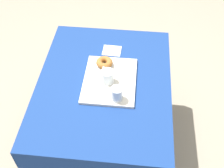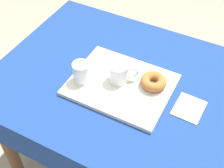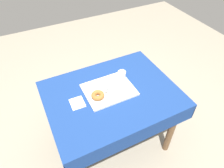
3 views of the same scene
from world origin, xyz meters
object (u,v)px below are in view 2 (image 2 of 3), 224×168
(serving_tray, at_px, (121,85))
(tea_mug_left, at_px, (119,73))
(dining_table, at_px, (122,98))
(sugar_donut_left, at_px, (153,81))
(water_glass_near, at_px, (81,73))
(donut_plate_left, at_px, (153,85))
(paper_napkin, at_px, (189,108))

(serving_tray, relative_size, tea_mug_left, 3.58)
(dining_table, height_order, sugar_donut_left, sugar_donut_left)
(water_glass_near, bearing_deg, donut_plate_left, 21.12)
(paper_napkin, bearing_deg, water_glass_near, -170.44)
(serving_tray, bearing_deg, tea_mug_left, 139.24)
(tea_mug_left, bearing_deg, sugar_donut_left, 14.27)
(tea_mug_left, bearing_deg, paper_napkin, 0.61)
(dining_table, relative_size, tea_mug_left, 9.58)
(serving_tray, height_order, paper_napkin, serving_tray)
(water_glass_near, relative_size, donut_plate_left, 0.79)
(water_glass_near, bearing_deg, paper_napkin, 9.56)
(serving_tray, xyz_separation_m, sugar_donut_left, (0.13, 0.05, 0.04))
(donut_plate_left, bearing_deg, tea_mug_left, -165.73)
(paper_napkin, bearing_deg, tea_mug_left, -179.39)
(tea_mug_left, relative_size, water_glass_near, 1.29)
(paper_napkin, bearing_deg, donut_plate_left, 169.20)
(sugar_donut_left, bearing_deg, water_glass_near, -158.88)
(water_glass_near, height_order, sugar_donut_left, water_glass_near)
(serving_tray, relative_size, sugar_donut_left, 3.83)
(tea_mug_left, xyz_separation_m, sugar_donut_left, (0.14, 0.04, -0.01))
(dining_table, height_order, tea_mug_left, tea_mug_left)
(dining_table, relative_size, donut_plate_left, 9.73)
(sugar_donut_left, bearing_deg, tea_mug_left, -165.73)
(dining_table, bearing_deg, sugar_donut_left, 5.34)
(tea_mug_left, relative_size, donut_plate_left, 1.01)
(dining_table, distance_m, paper_napkin, 0.33)
(donut_plate_left, xyz_separation_m, paper_napkin, (0.17, -0.03, -0.02))
(tea_mug_left, relative_size, paper_napkin, 0.91)
(tea_mug_left, height_order, donut_plate_left, tea_mug_left)
(tea_mug_left, distance_m, sugar_donut_left, 0.15)
(tea_mug_left, height_order, water_glass_near, water_glass_near)
(water_glass_near, xyz_separation_m, donut_plate_left, (0.29, 0.11, -0.04))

